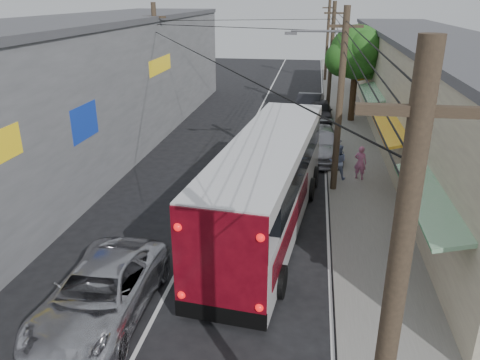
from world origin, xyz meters
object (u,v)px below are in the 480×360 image
object	(u,v)px
pedestrian_near	(360,163)
parked_suv	(320,143)
parked_car_far	(309,106)
parked_car_mid	(320,111)
pedestrian_far	(338,162)
coach_bus	(269,182)
jeepney	(101,293)

from	to	relation	value
pedestrian_near	parked_suv	bearing A→B (deg)	-37.52
parked_suv	parked_car_far	world-z (taller)	parked_car_far
parked_car_mid	pedestrian_far	distance (m)	11.75
coach_bus	jeepney	world-z (taller)	coach_bus
coach_bus	pedestrian_near	distance (m)	6.74
parked_suv	pedestrian_near	world-z (taller)	pedestrian_near
jeepney	coach_bus	bearing A→B (deg)	56.87
coach_bus	parked_car_mid	xyz separation A→B (m)	(2.01, 16.99, -1.11)
jeepney	parked_car_far	bearing A→B (deg)	77.59
parked_car_mid	pedestrian_far	size ratio (longest dim) A/B	2.51
parked_suv	parked_car_mid	distance (m)	8.13
jeepney	parked_suv	bearing A→B (deg)	67.99
parked_suv	parked_car_far	size ratio (longest dim) A/B	1.09
parked_suv	pedestrian_far	size ratio (longest dim) A/B	3.18
pedestrian_near	parked_car_mid	bearing A→B (deg)	-56.94
jeepney	parked_car_mid	xyz separation A→B (m)	(6.00, 23.17, -0.04)
jeepney	pedestrian_near	distance (m)	14.03
coach_bus	pedestrian_far	size ratio (longest dim) A/B	7.37
pedestrian_near	coach_bus	bearing A→B (deg)	78.42
coach_bus	pedestrian_far	world-z (taller)	coach_bus
pedestrian_near	pedestrian_far	bearing A→B (deg)	32.67
pedestrian_near	pedestrian_far	size ratio (longest dim) A/B	0.96
jeepney	pedestrian_near	size ratio (longest dim) A/B	3.38
coach_bus	pedestrian_near	xyz separation A→B (m)	(3.88, 5.44, -0.90)
parked_suv	pedestrian_far	world-z (taller)	pedestrian_far
coach_bus	jeepney	size ratio (longest dim) A/B	2.27
jeepney	parked_car_mid	size ratio (longest dim) A/B	1.30
parked_suv	parked_car_mid	size ratio (longest dim) A/B	1.27
coach_bus	parked_car_mid	world-z (taller)	coach_bus
pedestrian_far	jeepney	bearing A→B (deg)	62.36
coach_bus	parked_suv	size ratio (longest dim) A/B	2.32
parked_car_far	pedestrian_near	bearing A→B (deg)	-71.56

